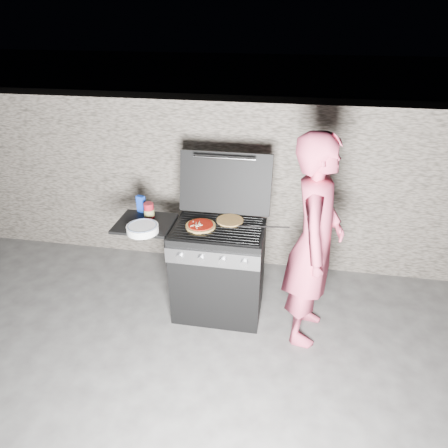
% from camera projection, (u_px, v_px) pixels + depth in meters
% --- Properties ---
extents(ground, '(50.00, 50.00, 0.00)m').
position_uv_depth(ground, '(219.00, 309.00, 3.89)').
color(ground, '#403E3C').
extents(stone_wall, '(8.00, 0.35, 1.80)m').
position_uv_depth(stone_wall, '(236.00, 183.00, 4.37)').
color(stone_wall, gray).
rests_on(stone_wall, ground).
extents(gas_grill, '(1.34, 0.79, 0.91)m').
position_uv_depth(gas_grill, '(192.00, 268.00, 3.71)').
color(gas_grill, black).
rests_on(gas_grill, ground).
extents(pizza_topped, '(0.31, 0.31, 0.03)m').
position_uv_depth(pizza_topped, '(201.00, 225.00, 3.46)').
color(pizza_topped, '#E4BA67').
rests_on(pizza_topped, gas_grill).
extents(pizza_plain, '(0.29, 0.29, 0.01)m').
position_uv_depth(pizza_plain, '(230.00, 220.00, 3.56)').
color(pizza_plain, '#E4B459').
rests_on(pizza_plain, gas_grill).
extents(sauce_jar, '(0.10, 0.10, 0.14)m').
position_uv_depth(sauce_jar, '(149.00, 210.00, 3.61)').
color(sauce_jar, maroon).
rests_on(sauce_jar, gas_grill).
extents(blue_carton, '(0.08, 0.06, 0.16)m').
position_uv_depth(blue_carton, '(141.00, 204.00, 3.71)').
color(blue_carton, '#113CC3').
rests_on(blue_carton, gas_grill).
extents(plate_stack, '(0.35, 0.35, 0.06)m').
position_uv_depth(plate_stack, '(143.00, 229.00, 3.39)').
color(plate_stack, white).
rests_on(plate_stack, gas_grill).
extents(person, '(0.53, 0.72, 1.83)m').
position_uv_depth(person, '(314.00, 243.00, 3.22)').
color(person, '#DF4E6E').
rests_on(person, ground).
extents(tongs, '(0.44, 0.10, 0.09)m').
position_uv_depth(tongs, '(263.00, 227.00, 3.38)').
color(tongs, black).
rests_on(tongs, gas_grill).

